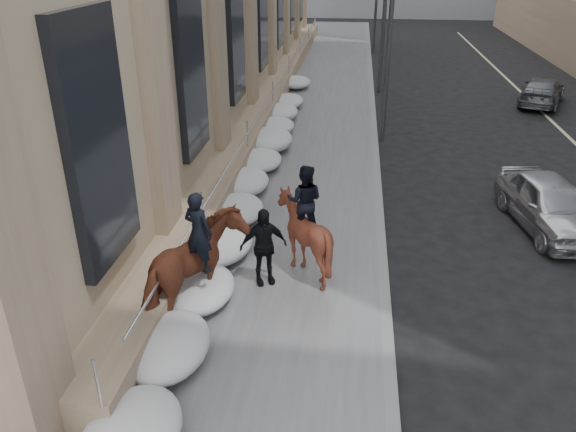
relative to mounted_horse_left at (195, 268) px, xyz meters
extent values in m
plane|color=black|center=(1.31, -1.51, -1.25)|extent=(140.00, 140.00, 0.00)
cube|color=#515153|center=(1.31, 8.49, -1.19)|extent=(5.00, 80.00, 0.12)
cube|color=slate|center=(3.93, 8.49, -1.19)|extent=(0.24, 80.00, 0.12)
cube|color=#7E6A52|center=(-0.94, 18.49, -0.80)|extent=(1.10, 44.00, 0.90)
cylinder|color=silver|center=(-0.49, 18.49, 0.10)|extent=(0.06, 42.00, 0.06)
cube|color=black|center=(-1.39, 11.49, 2.75)|extent=(0.20, 2.20, 4.50)
cylinder|color=#2D2D30|center=(4.21, 12.49, 2.75)|extent=(0.18, 0.18, 8.00)
cylinder|color=#2D2D30|center=(4.31, 20.49, 1.75)|extent=(0.20, 0.20, 6.00)
ellipsoid|color=silver|center=(-0.14, -1.51, -0.79)|extent=(1.50, 2.10, 0.68)
ellipsoid|color=silver|center=(-0.09, 2.49, -0.77)|extent=(1.60, 2.20, 0.72)
ellipsoid|color=silver|center=(-0.19, 6.49, -0.81)|extent=(1.40, 2.00, 0.64)
ellipsoid|color=silver|center=(-0.04, 10.49, -0.75)|extent=(1.70, 2.30, 0.76)
ellipsoid|color=silver|center=(-0.14, 14.49, -0.80)|extent=(1.50, 2.10, 0.66)
imported|color=#552919|center=(0.00, -0.01, -0.05)|extent=(2.04, 2.79, 2.15)
imported|color=black|center=(0.00, 0.14, 0.74)|extent=(0.74, 0.62, 1.72)
imported|color=#4E2216|center=(2.02, 2.00, -0.19)|extent=(1.61, 1.79, 1.88)
imported|color=black|center=(2.02, 2.15, 0.62)|extent=(0.87, 0.70, 1.73)
imported|color=black|center=(1.17, 1.40, -0.20)|extent=(1.17, 0.84, 1.84)
imported|color=#B2B4BB|center=(8.48, 5.26, -0.52)|extent=(2.37, 4.47, 1.45)
imported|color=#525459|center=(12.09, 18.99, -0.60)|extent=(3.36, 4.80, 1.29)
camera|label=1|loc=(3.02, -9.42, 5.92)|focal=35.00mm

